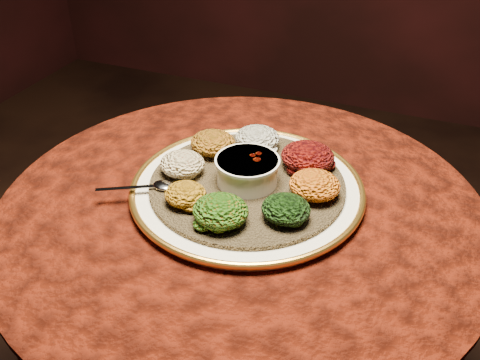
% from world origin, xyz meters
% --- Properties ---
extents(table, '(0.96, 0.96, 0.73)m').
position_xyz_m(table, '(0.00, 0.00, 0.55)').
color(table, black).
rests_on(table, ground).
extents(platter, '(0.55, 0.55, 0.02)m').
position_xyz_m(platter, '(-0.00, 0.03, 0.75)').
color(platter, white).
rests_on(platter, table).
extents(injera, '(0.50, 0.50, 0.01)m').
position_xyz_m(injera, '(-0.00, 0.03, 0.76)').
color(injera, brown).
rests_on(injera, platter).
extents(stew_bowl, '(0.13, 0.13, 0.05)m').
position_xyz_m(stew_bowl, '(-0.00, 0.03, 0.79)').
color(stew_bowl, white).
rests_on(stew_bowl, injera).
extents(spoon, '(0.14, 0.08, 0.01)m').
position_xyz_m(spoon, '(-0.15, -0.05, 0.77)').
color(spoon, silver).
rests_on(spoon, injera).
extents(portion_ayib, '(0.10, 0.09, 0.05)m').
position_xyz_m(portion_ayib, '(-0.03, 0.17, 0.79)').
color(portion_ayib, beige).
rests_on(portion_ayib, injera).
extents(portion_kitfo, '(0.11, 0.10, 0.05)m').
position_xyz_m(portion_kitfo, '(0.09, 0.13, 0.79)').
color(portion_kitfo, black).
rests_on(portion_kitfo, injera).
extents(portion_tikil, '(0.10, 0.09, 0.05)m').
position_xyz_m(portion_tikil, '(0.13, 0.04, 0.79)').
color(portion_tikil, '#BB860F').
rests_on(portion_tikil, injera).
extents(portion_gomen, '(0.09, 0.08, 0.04)m').
position_xyz_m(portion_gomen, '(0.11, -0.05, 0.78)').
color(portion_gomen, black).
rests_on(portion_gomen, injera).
extents(portion_mixveg, '(0.10, 0.10, 0.05)m').
position_xyz_m(portion_mixveg, '(0.00, -0.10, 0.79)').
color(portion_mixveg, '#9F410A').
rests_on(portion_mixveg, injera).
extents(portion_kik, '(0.08, 0.08, 0.04)m').
position_xyz_m(portion_kik, '(-0.08, -0.07, 0.78)').
color(portion_kik, '#AB6D0F').
rests_on(portion_kik, injera).
extents(portion_timatim, '(0.09, 0.09, 0.04)m').
position_xyz_m(portion_timatim, '(-0.13, 0.01, 0.78)').
color(portion_timatim, maroon).
rests_on(portion_timatim, injera).
extents(portion_shiro, '(0.10, 0.09, 0.05)m').
position_xyz_m(portion_shiro, '(-0.11, 0.11, 0.79)').
color(portion_shiro, '#9B5212').
rests_on(portion_shiro, injera).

